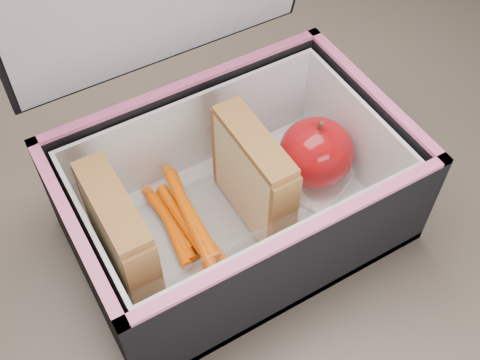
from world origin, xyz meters
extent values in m
cube|color=brown|center=(0.00, 0.00, 0.73)|extent=(1.20, 0.80, 0.03)
cube|color=#382D26|center=(0.55, 0.35, 0.36)|extent=(0.05, 0.05, 0.72)
cube|color=#D9C485|center=(-0.09, -0.03, 0.82)|extent=(0.01, 0.10, 0.11)
cube|color=#CF676C|center=(-0.08, -0.03, 0.82)|extent=(0.01, 0.10, 0.10)
cube|color=#D9C485|center=(-0.07, -0.03, 0.82)|extent=(0.01, 0.10, 0.11)
cube|color=brown|center=(-0.08, -0.03, 0.88)|extent=(0.03, 0.11, 0.01)
cube|color=#D9C485|center=(0.05, -0.03, 0.82)|extent=(0.01, 0.10, 0.11)
cube|color=#CF676C|center=(0.06, -0.03, 0.82)|extent=(0.01, 0.10, 0.10)
cube|color=#D9C485|center=(0.07, -0.03, 0.82)|extent=(0.01, 0.10, 0.11)
cube|color=brown|center=(0.06, -0.03, 0.88)|extent=(0.03, 0.10, 0.01)
cylinder|color=#E05600|center=(-0.02, 0.01, 0.77)|extent=(0.02, 0.09, 0.01)
cylinder|color=#E05600|center=(-0.02, -0.01, 0.79)|extent=(0.01, 0.09, 0.01)
cylinder|color=#E05600|center=(-0.01, -0.03, 0.80)|extent=(0.02, 0.09, 0.01)
cylinder|color=#E05600|center=(-0.02, 0.00, 0.77)|extent=(0.02, 0.09, 0.01)
cylinder|color=#E05600|center=(-0.01, -0.04, 0.79)|extent=(0.03, 0.09, 0.01)
cylinder|color=#E05600|center=(-0.01, 0.00, 0.80)|extent=(0.02, 0.09, 0.01)
cylinder|color=#E05600|center=(-0.03, -0.01, 0.77)|extent=(0.02, 0.09, 0.01)
cylinder|color=#E05600|center=(-0.01, 0.01, 0.79)|extent=(0.03, 0.09, 0.01)
cylinder|color=#E05600|center=(-0.02, -0.06, 0.80)|extent=(0.02, 0.09, 0.01)
cylinder|color=#E05600|center=(-0.01, -0.06, 0.77)|extent=(0.03, 0.09, 0.01)
cube|color=white|center=(0.13, -0.02, 0.77)|extent=(0.10, 0.10, 0.01)
ellipsoid|color=maroon|center=(0.14, -0.02, 0.81)|extent=(0.08, 0.08, 0.07)
cylinder|color=#4B2B1A|center=(0.14, -0.02, 0.85)|extent=(0.01, 0.01, 0.01)
camera|label=1|loc=(-0.13, -0.33, 1.28)|focal=45.00mm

